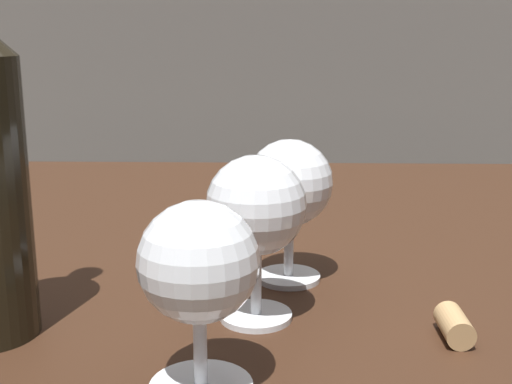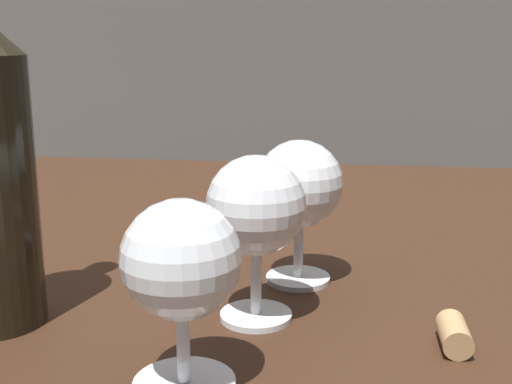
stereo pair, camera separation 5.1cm
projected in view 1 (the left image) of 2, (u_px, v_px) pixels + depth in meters
The scene contains 5 objects.
dining_table at pixel (285, 306), 0.77m from camera, with size 1.35×0.89×0.71m.
wine_glass_chardonnay at pixel (198, 266), 0.41m from camera, with size 0.08×0.08×0.13m.
wine_glass_rose at pixel (256, 208), 0.51m from camera, with size 0.08×0.08×0.13m.
wine_glass_white at pixel (289, 185), 0.60m from camera, with size 0.08×0.08×0.13m.
cork at pixel (454, 325), 0.50m from camera, with size 0.02×0.02×0.04m, color tan.
Camera 1 is at (-0.01, -0.71, 0.94)m, focal length 46.33 mm.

